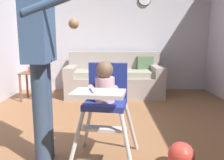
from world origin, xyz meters
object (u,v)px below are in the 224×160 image
couch (115,79)px  high_chair (105,93)px  side_table (33,80)px  sippy_cup (30,69)px  toy_ball (181,155)px  adult_standing (41,56)px

couch → high_chair: bearing=-3.0°
high_chair → side_table: bearing=-139.0°
high_chair → sippy_cup: size_ratio=9.44×
side_table → sippy_cup: bearing=180.0°
couch → high_chair: high_chair is taller
couch → sippy_cup: (-1.57, -0.35, 0.24)m
side_table → toy_ball: bearing=-48.8°
sippy_cup → high_chair: bearing=-57.4°
high_chair → toy_ball: bearing=88.6°
sippy_cup → adult_standing: bearing=-68.7°
high_chair → toy_ball: high_chair is taller
adult_standing → side_table: 2.47m
couch → toy_ball: 2.77m
couch → toy_ball: size_ratio=8.14×
side_table → couch: bearing=12.9°
toy_ball → high_chair: bearing=169.6°
couch → sippy_cup: 1.62m
high_chair → side_table: (-1.40, 2.24, -0.27)m
adult_standing → toy_ball: (1.23, -0.12, -0.86)m
adult_standing → toy_ball: bearing=-5.9°
adult_standing → side_table: bearing=110.4°
couch → adult_standing: size_ratio=1.09×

